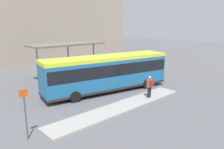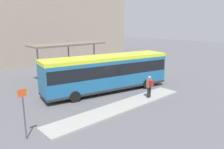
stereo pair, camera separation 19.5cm
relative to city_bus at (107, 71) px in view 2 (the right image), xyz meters
name	(u,v)px [view 2 (the right image)]	position (x,y,z in m)	size (l,w,h in m)	color
ground_plane	(107,91)	(-0.01, 0.00, -1.89)	(120.00, 120.00, 0.00)	#5B5B60
curb_island	(122,107)	(-1.87, -3.72, -1.83)	(12.23, 1.80, 0.12)	#9E9E99
city_bus	(107,71)	(0.00, 0.00, 0.00)	(11.96, 4.79, 3.24)	#1E6093
pedestrian_waiting	(150,85)	(1.08, -3.96, -0.73)	(0.46, 0.49, 1.81)	#232328
bicycle_white	(144,68)	(9.47, 3.53, -1.55)	(0.48, 1.59, 0.69)	black
bicycle_black	(140,67)	(9.45, 4.22, -1.51)	(0.48, 1.81, 0.78)	black
bicycle_blue	(137,66)	(9.69, 4.90, -1.55)	(0.48, 1.57, 0.68)	black
station_shelter	(68,45)	(0.00, 6.49, 1.80)	(8.37, 2.79, 3.91)	#706656
potted_planter_near_shelter	(68,79)	(-1.63, 4.18, -1.23)	(0.91, 0.91, 1.29)	slate
platform_sign	(24,112)	(-8.83, -3.46, -0.34)	(0.44, 0.08, 2.80)	#4C4C51
station_building	(40,17)	(4.91, 23.65, 5.12)	(27.46, 14.78, 14.03)	gray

